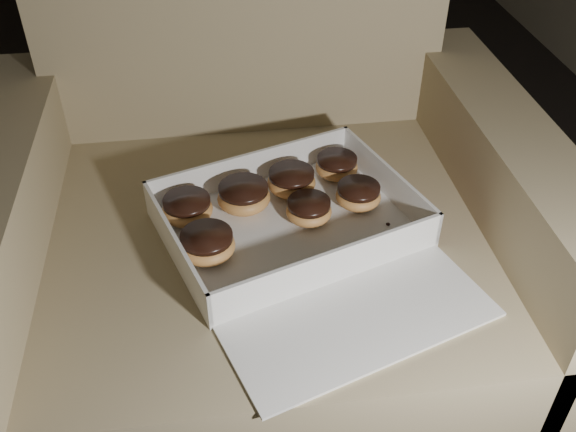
# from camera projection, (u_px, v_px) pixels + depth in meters

# --- Properties ---
(armchair) EXTENTS (0.94, 0.79, 0.98)m
(armchair) POSITION_uv_depth(u_px,v_px,m) (262.00, 254.00, 1.19)
(armchair) COLOR #988261
(armchair) RESTS_ON floor
(bakery_box) EXTENTS (0.50, 0.55, 0.07)m
(bakery_box) POSITION_uv_depth(u_px,v_px,m) (301.00, 237.00, 1.01)
(bakery_box) COLOR white
(bakery_box) RESTS_ON armchair
(donut_a) EXTENTS (0.08, 0.08, 0.04)m
(donut_a) POSITION_uv_depth(u_px,v_px,m) (358.00, 195.00, 1.07)
(donut_a) COLOR #E1944E
(donut_a) RESTS_ON bakery_box
(donut_b) EXTENTS (0.07, 0.07, 0.04)m
(donut_b) POSITION_uv_depth(u_px,v_px,m) (309.00, 210.00, 1.04)
(donut_b) COLOR #E1944E
(donut_b) RESTS_ON bakery_box
(donut_c) EXTENTS (0.09, 0.09, 0.04)m
(donut_c) POSITION_uv_depth(u_px,v_px,m) (207.00, 244.00, 0.97)
(donut_c) COLOR #E1944E
(donut_c) RESTS_ON bakery_box
(donut_d) EXTENTS (0.09, 0.09, 0.04)m
(donut_d) POSITION_uv_depth(u_px,v_px,m) (244.00, 196.00, 1.06)
(donut_d) COLOR #E1944E
(donut_d) RESTS_ON bakery_box
(donut_e) EXTENTS (0.08, 0.08, 0.04)m
(donut_e) POSITION_uv_depth(u_px,v_px,m) (337.00, 166.00, 1.13)
(donut_e) COLOR #E1944E
(donut_e) RESTS_ON bakery_box
(donut_f) EXTENTS (0.08, 0.08, 0.04)m
(donut_f) POSITION_uv_depth(u_px,v_px,m) (291.00, 181.00, 1.10)
(donut_f) COLOR #E1944E
(donut_f) RESTS_ON bakery_box
(donut_g) EXTENTS (0.08, 0.08, 0.04)m
(donut_g) POSITION_uv_depth(u_px,v_px,m) (187.00, 208.00, 1.04)
(donut_g) COLOR #E1944E
(donut_g) RESTS_ON bakery_box
(crumb_a) EXTENTS (0.01, 0.01, 0.00)m
(crumb_a) POSITION_uv_depth(u_px,v_px,m) (344.00, 267.00, 0.96)
(crumb_a) COLOR black
(crumb_a) RESTS_ON bakery_box
(crumb_b) EXTENTS (0.01, 0.01, 0.00)m
(crumb_b) POSITION_uv_depth(u_px,v_px,m) (388.00, 224.00, 1.04)
(crumb_b) COLOR black
(crumb_b) RESTS_ON bakery_box
(crumb_c) EXTENTS (0.01, 0.01, 0.00)m
(crumb_c) POSITION_uv_depth(u_px,v_px,m) (340.00, 262.00, 0.97)
(crumb_c) COLOR black
(crumb_c) RESTS_ON bakery_box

